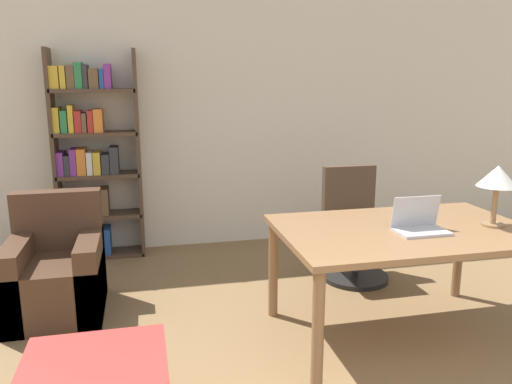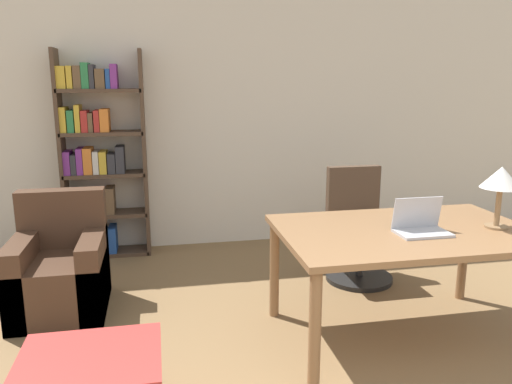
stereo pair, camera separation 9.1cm
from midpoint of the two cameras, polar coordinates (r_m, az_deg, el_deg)
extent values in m
cube|color=beige|center=(5.30, -3.41, 8.48)|extent=(8.00, 0.06, 2.70)
cube|color=olive|center=(3.46, 15.94, -4.29)|extent=(1.67, 1.08, 0.04)
cylinder|color=olive|center=(2.89, 6.15, -15.55)|extent=(0.07, 0.07, 0.73)
cylinder|color=olive|center=(3.73, 1.26, -8.80)|extent=(0.07, 0.07, 0.73)
cylinder|color=olive|center=(4.36, 21.60, -6.52)|extent=(0.07, 0.07, 0.73)
cube|color=#B2B2B7|center=(3.37, 17.66, -4.34)|extent=(0.33, 0.21, 0.02)
cube|color=#B2B2B7|center=(3.41, 17.05, -2.13)|extent=(0.33, 0.05, 0.21)
cube|color=navy|center=(3.41, 17.01, -2.08)|extent=(0.30, 0.04, 0.18)
cylinder|color=olive|center=(3.71, 24.78, -3.40)|extent=(0.15, 0.15, 0.01)
cylinder|color=olive|center=(3.68, 24.97, -1.37)|extent=(0.04, 0.04, 0.25)
cone|color=silver|center=(3.64, 25.26, 1.66)|extent=(0.26, 0.26, 0.14)
cylinder|color=black|center=(4.59, 10.68, -9.46)|extent=(0.58, 0.58, 0.04)
cylinder|color=#262626|center=(4.52, 10.78, -7.22)|extent=(0.06, 0.06, 0.34)
cube|color=#4C3828|center=(4.46, 10.90, -4.55)|extent=(0.51, 0.51, 0.10)
cube|color=#4C3828|center=(4.57, 9.97, -0.15)|extent=(0.48, 0.08, 0.51)
cube|color=#B2332D|center=(2.57, -19.00, -17.92)|extent=(0.66, 0.55, 0.04)
cylinder|color=#B2332D|center=(2.88, -11.95, -19.38)|extent=(0.04, 0.04, 0.43)
cube|color=#472D1E|center=(4.11, -22.37, -10.01)|extent=(0.66, 0.74, 0.43)
cube|color=#472D1E|center=(4.24, -22.27, -2.93)|extent=(0.66, 0.16, 0.46)
cube|color=#472D1E|center=(4.13, -25.95, -9.02)|extent=(0.16, 0.74, 0.59)
cube|color=#472D1E|center=(4.04, -18.92, -8.86)|extent=(0.16, 0.74, 0.59)
cube|color=#4C3828|center=(5.14, -22.41, 3.64)|extent=(0.04, 0.28, 2.02)
cube|color=#4C3828|center=(5.07, -13.75, 4.12)|extent=(0.04, 0.28, 2.02)
cube|color=#4C3828|center=(5.32, -17.38, -6.74)|extent=(0.77, 0.28, 0.04)
cube|color=orange|center=(5.33, -21.11, -5.74)|extent=(0.06, 0.24, 0.19)
cube|color=#333338|center=(5.32, -20.51, -5.62)|extent=(0.04, 0.24, 0.21)
cube|color=#234C99|center=(5.31, -19.94, -5.73)|extent=(0.05, 0.24, 0.18)
cube|color=#234C99|center=(5.30, -19.25, -5.47)|extent=(0.07, 0.24, 0.23)
cube|color=orange|center=(5.29, -18.51, -5.47)|extent=(0.06, 0.24, 0.22)
cube|color=#234C99|center=(5.29, -17.83, -5.44)|extent=(0.05, 0.24, 0.22)
cube|color=#234C99|center=(5.27, -17.12, -5.21)|extent=(0.07, 0.24, 0.26)
cube|color=#4C3828|center=(5.21, -17.67, -2.53)|extent=(0.77, 0.28, 0.04)
cube|color=#234C99|center=(5.22, -21.44, -1.52)|extent=(0.06, 0.24, 0.18)
cube|color=silver|center=(5.20, -20.67, -1.19)|extent=(0.07, 0.24, 0.24)
cube|color=orange|center=(5.19, -19.78, -1.20)|extent=(0.08, 0.24, 0.23)
cube|color=#7F338C|center=(5.19, -18.98, -1.30)|extent=(0.05, 0.24, 0.20)
cube|color=#B72D28|center=(5.19, -18.31, -1.39)|extent=(0.06, 0.24, 0.18)
cube|color=brown|center=(5.17, -17.42, -0.94)|extent=(0.08, 0.24, 0.26)
cube|color=#4C3828|center=(5.12, -17.97, 1.85)|extent=(0.77, 0.28, 0.04)
cube|color=#7F338C|center=(5.14, -21.83, 3.07)|extent=(0.06, 0.24, 0.22)
cube|color=#333338|center=(5.13, -21.15, 2.93)|extent=(0.05, 0.24, 0.19)
cube|color=#7F338C|center=(5.12, -20.55, 3.29)|extent=(0.06, 0.24, 0.25)
cube|color=orange|center=(5.11, -19.74, 3.34)|extent=(0.08, 0.24, 0.25)
cube|color=silver|center=(5.11, -18.90, 3.20)|extent=(0.05, 0.24, 0.22)
cube|color=gold|center=(5.10, -18.16, 3.23)|extent=(0.07, 0.24, 0.21)
cube|color=#333338|center=(5.10, -17.27, 3.15)|extent=(0.07, 0.24, 0.19)
cube|color=#333338|center=(5.09, -16.37, 3.57)|extent=(0.08, 0.24, 0.26)
cube|color=#4C3828|center=(5.07, -18.28, 6.35)|extent=(0.77, 0.28, 0.04)
cube|color=gold|center=(5.10, -22.23, 7.63)|extent=(0.06, 0.24, 0.24)
cube|color=#2D7F47|center=(5.09, -21.47, 7.51)|extent=(0.06, 0.24, 0.21)
cube|color=gold|center=(5.08, -20.79, 7.84)|extent=(0.05, 0.24, 0.26)
cube|color=#B72D28|center=(5.07, -20.08, 7.59)|extent=(0.06, 0.24, 0.20)
cube|color=brown|center=(5.07, -19.45, 7.50)|extent=(0.04, 0.24, 0.18)
cube|color=#B72D28|center=(5.06, -18.83, 7.68)|extent=(0.05, 0.24, 0.20)
cube|color=orange|center=(5.05, -18.03, 7.80)|extent=(0.08, 0.24, 0.22)
cube|color=#4C3828|center=(5.04, -18.60, 10.92)|extent=(0.77, 0.28, 0.04)
cube|color=gold|center=(5.08, -22.46, 12.00)|extent=(0.08, 0.24, 0.20)
cube|color=gold|center=(5.07, -21.60, 12.09)|extent=(0.05, 0.24, 0.21)
cube|color=brown|center=(5.06, -20.84, 12.16)|extent=(0.07, 0.24, 0.21)
cube|color=#2D7F47|center=(5.05, -20.05, 12.37)|extent=(0.07, 0.24, 0.24)
cube|color=#333338|center=(5.05, -19.37, 12.33)|extent=(0.04, 0.24, 0.22)
cube|color=brown|center=(5.04, -18.51, 12.17)|extent=(0.09, 0.24, 0.18)
cube|color=#234C99|center=(5.03, -17.69, 12.22)|extent=(0.04, 0.24, 0.18)
cube|color=#7F338C|center=(5.03, -17.08, 12.52)|extent=(0.06, 0.24, 0.23)
camera|label=1|loc=(0.05, -90.81, -0.18)|focal=35.00mm
camera|label=2|loc=(0.05, 89.19, 0.18)|focal=35.00mm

